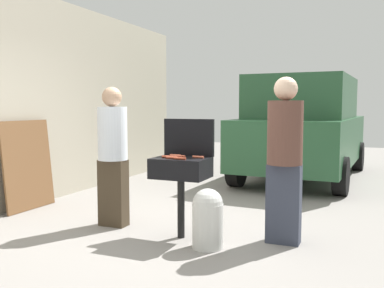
% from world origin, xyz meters
% --- Properties ---
extents(ground_plane, '(24.00, 24.00, 0.00)m').
position_xyz_m(ground_plane, '(0.00, 0.00, 0.00)').
color(ground_plane, gray).
extents(house_wall_side, '(0.24, 8.00, 3.12)m').
position_xyz_m(house_wall_side, '(-2.61, 1.00, 1.56)').
color(house_wall_side, '#B2A893').
rests_on(house_wall_side, ground).
extents(bbq_grill, '(0.60, 0.44, 0.89)m').
position_xyz_m(bbq_grill, '(0.18, -0.11, 0.75)').
color(bbq_grill, black).
rests_on(bbq_grill, ground).
extents(grill_lid_open, '(0.60, 0.05, 0.42)m').
position_xyz_m(grill_lid_open, '(0.18, 0.11, 1.10)').
color(grill_lid_open, black).
rests_on(grill_lid_open, bbq_grill).
extents(hot_dog_0, '(0.13, 0.03, 0.03)m').
position_xyz_m(hot_dog_0, '(0.15, -0.07, 0.90)').
color(hot_dog_0, '#C6593D').
rests_on(hot_dog_0, bbq_grill).
extents(hot_dog_1, '(0.13, 0.04, 0.03)m').
position_xyz_m(hot_dog_1, '(0.05, -0.18, 0.90)').
color(hot_dog_1, '#AD4228').
rests_on(hot_dog_1, bbq_grill).
extents(hot_dog_2, '(0.13, 0.03, 0.03)m').
position_xyz_m(hot_dog_2, '(0.24, -0.26, 0.90)').
color(hot_dog_2, '#AD4228').
rests_on(hot_dog_2, bbq_grill).
extents(hot_dog_3, '(0.13, 0.03, 0.03)m').
position_xyz_m(hot_dog_3, '(0.13, -0.11, 0.90)').
color(hot_dog_3, '#B74C33').
rests_on(hot_dog_3, bbq_grill).
extents(hot_dog_4, '(0.13, 0.04, 0.03)m').
position_xyz_m(hot_dog_4, '(0.36, -0.06, 0.90)').
color(hot_dog_4, '#C6593D').
rests_on(hot_dog_4, bbq_grill).
extents(hot_dog_5, '(0.13, 0.03, 0.03)m').
position_xyz_m(hot_dog_5, '(0.08, -0.15, 0.90)').
color(hot_dog_5, '#C6593D').
rests_on(hot_dog_5, bbq_grill).
extents(hot_dog_6, '(0.13, 0.03, 0.03)m').
position_xyz_m(hot_dog_6, '(0.07, -0.02, 0.90)').
color(hot_dog_6, '#C6593D').
rests_on(hot_dog_6, bbq_grill).
extents(hot_dog_7, '(0.13, 0.04, 0.03)m').
position_xyz_m(hot_dog_7, '(0.13, -0.24, 0.90)').
color(hot_dog_7, '#B74C33').
rests_on(hot_dog_7, bbq_grill).
extents(propane_tank, '(0.32, 0.32, 0.62)m').
position_xyz_m(propane_tank, '(0.57, -0.32, 0.32)').
color(propane_tank, silver).
rests_on(propane_tank, ground).
extents(person_left, '(0.35, 0.35, 1.68)m').
position_xyz_m(person_left, '(-0.78, 0.02, 0.91)').
color(person_left, '#3F3323').
rests_on(person_left, ground).
extents(person_right, '(0.37, 0.37, 1.76)m').
position_xyz_m(person_right, '(1.26, 0.14, 0.95)').
color(person_right, '#333847').
rests_on(person_right, ground).
extents(parked_minivan, '(2.22, 4.50, 2.02)m').
position_xyz_m(parked_minivan, '(0.83, 4.50, 1.03)').
color(parked_minivan, '#234C2D').
rests_on(parked_minivan, ground).
extents(leaning_board, '(0.14, 0.90, 1.25)m').
position_xyz_m(leaning_board, '(-2.36, 0.28, 0.63)').
color(leaning_board, brown).
rests_on(leaning_board, ground).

